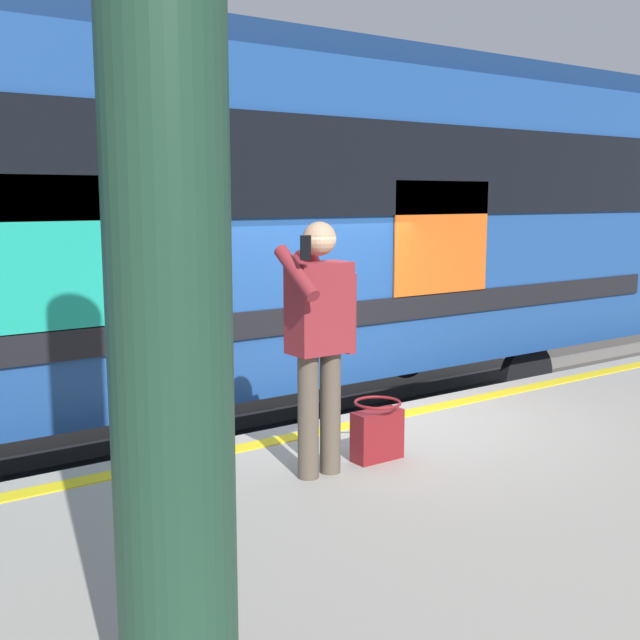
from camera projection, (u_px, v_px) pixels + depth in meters
name	position (u px, v px, depth m)	size (l,w,h in m)	color
ground_plane	(353.00, 511.00, 6.96)	(24.72, 24.72, 0.00)	#4C4742
platform	(605.00, 574.00, 4.86)	(16.48, 5.06, 0.90)	#9E998E
safety_line	(375.00, 420.00, 6.58)	(16.15, 0.16, 0.01)	yellow
track_rail_near	(272.00, 462.00, 8.03)	(21.42, 0.08, 0.16)	slate
track_rail_far	(207.00, 428.00, 9.19)	(21.42, 0.08, 0.16)	slate
train_carriage	(201.00, 213.00, 8.00)	(11.67, 2.77, 4.10)	#1E478C
passenger	(319.00, 328.00, 5.15)	(0.57, 0.55, 1.69)	brown
handbag	(377.00, 432.00, 5.57)	(0.37, 0.34, 0.43)	maroon
station_column	(166.00, 177.00, 2.49)	(0.41, 0.41, 3.82)	#1E3F2D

